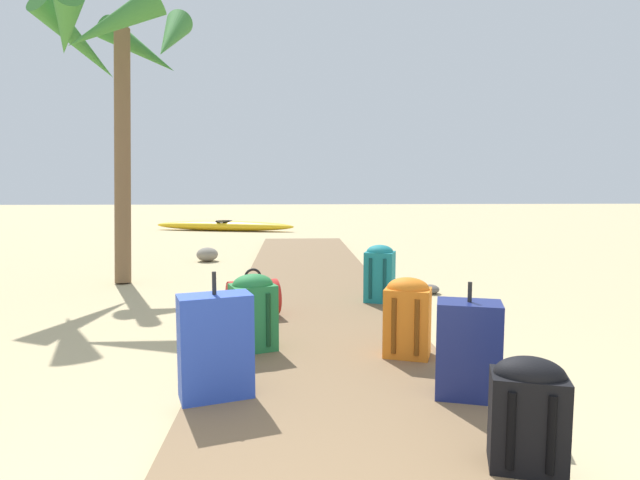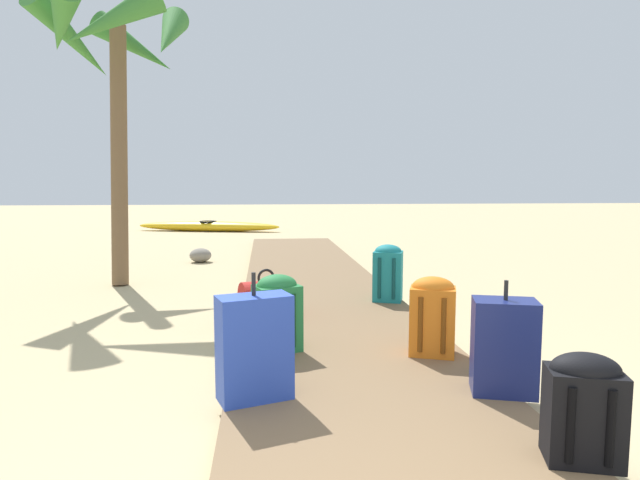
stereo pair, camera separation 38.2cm
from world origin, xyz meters
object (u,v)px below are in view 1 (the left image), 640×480
suitcase_blue (215,346)px  palm_tree_near_left (116,54)px  kayak (224,226)px  backpack_teal (380,272)px  backpack_orange (407,315)px  suitcase_navy (468,349)px  backpack_black (528,410)px  duffel_bag_red (253,298)px  backpack_green (253,310)px

suitcase_blue → palm_tree_near_left: bearing=113.5°
kayak → backpack_teal: bearing=-73.5°
palm_tree_near_left → backpack_teal: bearing=-29.4°
suitcase_blue → kayak: (-1.51, 12.09, -0.24)m
backpack_teal → kayak: bearing=106.5°
backpack_teal → palm_tree_near_left: bearing=150.6°
backpack_orange → palm_tree_near_left: bearing=131.0°
suitcase_navy → palm_tree_near_left: size_ratio=0.18×
backpack_black → suitcase_navy: size_ratio=0.73×
backpack_black → backpack_teal: 3.28m
duffel_bag_red → suitcase_blue: suitcase_blue is taller
duffel_bag_red → backpack_green: bearing=-85.7°
kayak → backpack_green: bearing=-81.6°
duffel_bag_red → kayak: bearing=98.8°
backpack_orange → backpack_green: bearing=169.4°
backpack_green → suitcase_navy: bearing=-35.9°
backpack_green → backpack_teal: bearing=52.5°
palm_tree_near_left → backpack_green: bearing=-59.3°
backpack_green → suitcase_navy: (1.30, -0.94, -0.02)m
backpack_black → palm_tree_near_left: 6.60m
suitcase_navy → palm_tree_near_left: bearing=127.4°
duffel_bag_red → backpack_black: bearing=-63.3°
backpack_green → palm_tree_near_left: palm_tree_near_left is taller
backpack_black → kayak: backpack_black is taller
backpack_green → kayak: size_ratio=0.14×
backpack_green → backpack_orange: bearing=-10.6°
duffel_bag_red → backpack_green: size_ratio=0.95×
suitcase_navy → backpack_orange: bearing=104.7°
backpack_black → suitcase_navy: 0.78m
backpack_black → backpack_teal: size_ratio=0.82×
duffel_bag_red → suitcase_blue: size_ratio=0.74×
backpack_green → palm_tree_near_left: size_ratio=0.15×
suitcase_blue → backpack_black: bearing=-30.3°
suitcase_blue → kayak: bearing=97.1°
duffel_bag_red → palm_tree_near_left: (-1.92, 2.35, 2.73)m
backpack_orange → backpack_green: same height
backpack_black → backpack_orange: 1.52m
suitcase_navy → backpack_green: bearing=144.1°
backpack_green → palm_tree_near_left: (-1.99, 3.36, 2.61)m
suitcase_navy → palm_tree_near_left: palm_tree_near_left is taller
suitcase_blue → palm_tree_near_left: palm_tree_near_left is taller
backpack_orange → suitcase_navy: (0.19, -0.73, -0.02)m
backpack_teal → duffel_bag_red: (-1.28, -0.55, -0.14)m
suitcase_blue → suitcase_navy: bearing=-2.6°
suitcase_navy → backpack_teal: bearing=92.2°
backpack_green → suitcase_navy: suitcase_navy is taller
backpack_green → palm_tree_near_left: 4.70m
suitcase_navy → palm_tree_near_left: (-3.29, 4.30, 2.63)m
duffel_bag_red → suitcase_navy: size_ratio=0.80×
backpack_orange → kayak: 11.75m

